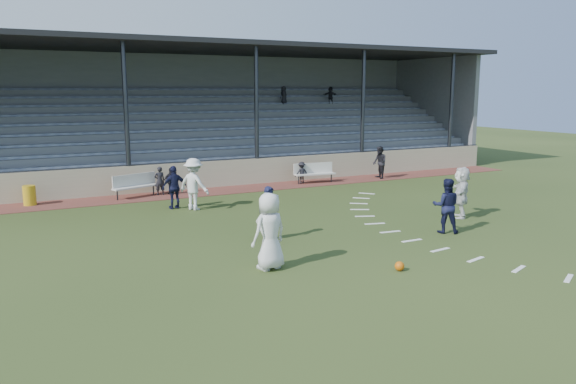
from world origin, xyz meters
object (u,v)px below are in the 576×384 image
(trash_bin, at_px, (29,195))
(official, at_px, (380,162))
(player_white_lead, at_px, (270,231))
(player_navy_lead, at_px, (270,213))
(football, at_px, (400,266))
(bench_right, at_px, (314,171))
(bench_left, at_px, (135,183))

(trash_bin, xyz_separation_m, official, (16.04, -0.66, 0.43))
(trash_bin, distance_m, player_white_lead, 12.34)
(player_navy_lead, bearing_deg, football, -75.77)
(player_navy_lead, xyz_separation_m, official, (9.91, 8.15, 0.02))
(bench_right, distance_m, trash_bin, 12.44)
(football, bearing_deg, official, 55.83)
(football, xyz_separation_m, player_navy_lead, (-1.61, 4.09, 0.69))
(player_white_lead, bearing_deg, football, 136.58)
(bench_left, relative_size, trash_bin, 2.65)
(player_white_lead, xyz_separation_m, official, (11.09, 10.63, -0.14))
(trash_bin, height_order, football, trash_bin)
(official, bearing_deg, football, -21.71)
(bench_left, height_order, football, bench_left)
(football, height_order, official, official)
(trash_bin, distance_m, football, 15.04)
(bench_left, relative_size, player_white_lead, 1.04)
(football, relative_size, player_white_lead, 0.12)
(bench_left, height_order, player_white_lead, player_white_lead)
(player_navy_lead, distance_m, official, 12.83)
(football, bearing_deg, player_navy_lead, 111.47)
(trash_bin, height_order, official, official)
(bench_right, relative_size, official, 1.26)
(bench_right, relative_size, player_white_lead, 1.05)
(player_navy_lead, bearing_deg, official, 32.17)
(player_navy_lead, bearing_deg, player_white_lead, -122.56)
(football, bearing_deg, player_white_lead, 150.12)
(football, bearing_deg, bench_left, 106.23)
(football, height_order, player_white_lead, player_white_lead)
(trash_bin, bearing_deg, player_navy_lead, -55.20)
(bench_left, height_order, trash_bin, bench_left)
(bench_left, xyz_separation_m, bench_right, (8.43, -0.23, 0.00))
(football, relative_size, player_navy_lead, 0.15)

